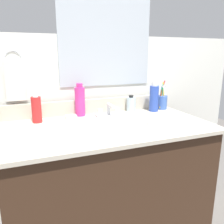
% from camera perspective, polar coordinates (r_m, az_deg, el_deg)
% --- Properties ---
extents(vanity_cabinet, '(1.05, 0.53, 0.80)m').
position_cam_1_polar(vanity_cabinet, '(1.41, -0.81, -19.80)').
color(vanity_cabinet, '#382316').
rests_on(vanity_cabinet, ground_plane).
extents(countertop, '(1.09, 0.58, 0.02)m').
position_cam_1_polar(countertop, '(1.22, -0.87, -3.69)').
color(countertop, beige).
rests_on(countertop, vanity_cabinet).
extents(backsplash, '(1.09, 0.02, 0.09)m').
position_cam_1_polar(backsplash, '(1.46, -4.59, 1.45)').
color(backsplash, beige).
rests_on(backsplash, countertop).
extents(back_wall, '(2.19, 0.04, 1.30)m').
position_cam_1_polar(back_wall, '(1.58, -5.08, -5.68)').
color(back_wall, silver).
rests_on(back_wall, ground_plane).
extents(mirror_panel, '(0.60, 0.01, 0.56)m').
position_cam_1_polar(mirror_panel, '(1.50, -1.52, 17.37)').
color(mirror_panel, '#B2BCC6').
extents(towel_ring, '(0.10, 0.01, 0.10)m').
position_cam_1_polar(towel_ring, '(1.41, -23.36, 11.99)').
color(towel_ring, silver).
extents(hand_towel, '(0.11, 0.04, 0.22)m').
position_cam_1_polar(hand_towel, '(1.40, -22.91, 7.08)').
color(hand_towel, silver).
extents(sink_basin, '(0.33, 0.33, 0.11)m').
position_cam_1_polar(sink_basin, '(1.23, 2.40, -4.55)').
color(sink_basin, white).
rests_on(sink_basin, countertop).
extents(faucet, '(0.16, 0.10, 0.08)m').
position_cam_1_polar(faucet, '(1.39, -0.73, 0.10)').
color(faucet, silver).
rests_on(faucet, countertop).
extents(bottle_spray_red, '(0.05, 0.05, 0.17)m').
position_cam_1_polar(bottle_spray_red, '(1.32, -18.25, 0.66)').
color(bottle_spray_red, red).
rests_on(bottle_spray_red, countertop).
extents(bottle_soap_pink, '(0.06, 0.06, 0.20)m').
position_cam_1_polar(bottle_soap_pink, '(1.40, -7.96, 2.76)').
color(bottle_soap_pink, '#D8338C').
rests_on(bottle_soap_pink, countertop).
extents(bottle_gel_clear, '(0.06, 0.06, 0.11)m').
position_cam_1_polar(bottle_gel_clear, '(1.51, 4.75, 2.00)').
color(bottle_gel_clear, silver).
rests_on(bottle_gel_clear, countertop).
extents(bottle_shampoo_blue, '(0.06, 0.06, 0.20)m').
position_cam_1_polar(bottle_shampoo_blue, '(1.53, 10.40, 3.62)').
color(bottle_shampoo_blue, '#2D4CB2').
rests_on(bottle_shampoo_blue, countertop).
extents(cup_blue_plastic, '(0.08, 0.07, 0.19)m').
position_cam_1_polar(cup_blue_plastic, '(1.61, 12.28, 2.66)').
color(cup_blue_plastic, '#3F66B7').
rests_on(cup_blue_plastic, countertop).
extents(soap_bar, '(0.06, 0.04, 0.02)m').
position_cam_1_polar(soap_bar, '(1.35, -10.17, -1.27)').
color(soap_bar, white).
rests_on(soap_bar, countertop).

